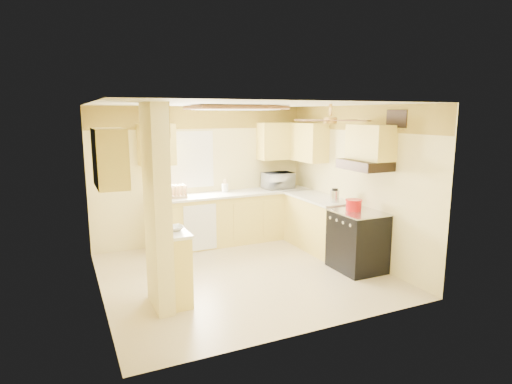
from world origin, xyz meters
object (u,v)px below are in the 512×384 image
bowl (175,228)px  stove (357,241)px  microwave (278,181)px  dutch_oven (354,205)px  kettle (335,196)px

bowl → stove: bearing=-0.9°
stove → microwave: (-0.23, 2.18, 0.64)m
stove → microwave: bearing=96.0°
dutch_oven → kettle: 0.55m
stove → dutch_oven: bearing=100.9°
dutch_oven → kettle: kettle is taller
bowl → dutch_oven: 2.78m
dutch_oven → kettle: bearing=86.5°
stove → microwave: microwave is taller
stove → bowl: 2.85m
microwave → bowl: 3.35m
dutch_oven → kettle: size_ratio=1.13×
microwave → dutch_oven: (0.21, -2.08, -0.09)m
bowl → kettle: 2.88m
dutch_oven → stove: bearing=-79.1°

